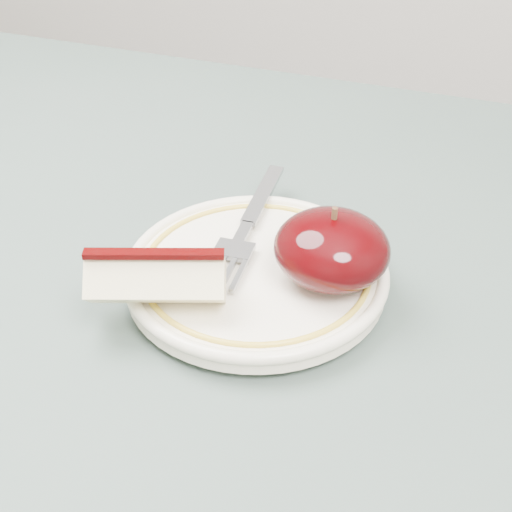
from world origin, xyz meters
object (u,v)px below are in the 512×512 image
(table, at_px, (143,418))
(fork, at_px, (247,225))
(plate, at_px, (256,272))
(apple_half, at_px, (332,249))

(table, bearing_deg, fork, 69.67)
(fork, bearing_deg, plate, -156.21)
(table, height_order, fork, fork)
(apple_half, height_order, fork, apple_half)
(apple_half, bearing_deg, plate, -172.41)
(plate, xyz_separation_m, fork, (-0.02, 0.04, 0.01))
(table, relative_size, fork, 5.41)
(fork, bearing_deg, table, 155.34)
(table, distance_m, fork, 0.16)
(table, distance_m, apple_half, 0.19)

